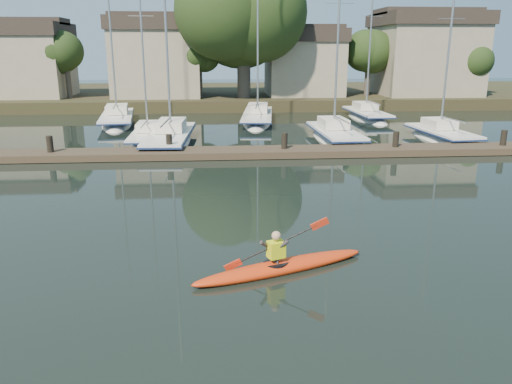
{
  "coord_description": "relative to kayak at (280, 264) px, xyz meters",
  "views": [
    {
      "loc": [
        -0.47,
        -11.69,
        5.5
      ],
      "look_at": [
        0.66,
        3.07,
        1.2
      ],
      "focal_mm": 35.0,
      "sensor_mm": 36.0,
      "label": 1
    }
  ],
  "objects": [
    {
      "name": "ground",
      "position": [
        -1.04,
        0.1,
        -0.19
      ],
      "size": [
        160.0,
        160.0,
        0.0
      ],
      "primitive_type": "plane",
      "color": "black",
      "rests_on": "ground"
    },
    {
      "name": "kayak",
      "position": [
        0.0,
        0.0,
        0.0
      ],
      "size": [
        4.76,
        2.33,
        1.55
      ],
      "rotation": [
        0.0,
        0.0,
        0.36
      ],
      "color": "red",
      "rests_on": "ground"
    },
    {
      "name": "dock",
      "position": [
        -1.04,
        14.1,
        0.02
      ],
      "size": [
        34.0,
        2.0,
        1.8
      ],
      "color": "#443526",
      "rests_on": "ground"
    },
    {
      "name": "sailboat_1",
      "position": [
        -5.81,
        19.02,
        -0.36
      ],
      "size": [
        2.0,
        7.69,
        12.53
      ],
      "rotation": [
        0.0,
        0.0,
        0.01
      ],
      "color": "silver",
      "rests_on": "ground"
    },
    {
      "name": "sailboat_2",
      "position": [
        -4.34,
        17.98,
        -0.39
      ],
      "size": [
        2.81,
        10.13,
        16.6
      ],
      "rotation": [
        0.0,
        0.0,
        -0.05
      ],
      "color": "silver",
      "rests_on": "ground"
    },
    {
      "name": "sailboat_3",
      "position": [
        5.66,
        18.46,
        -0.39
      ],
      "size": [
        2.5,
        8.64,
        13.84
      ],
      "rotation": [
        0.0,
        0.0,
        0.03
      ],
      "color": "silver",
      "rests_on": "ground"
    },
    {
      "name": "sailboat_4",
      "position": [
        12.24,
        17.92,
        -0.39
      ],
      "size": [
        2.81,
        7.48,
        12.44
      ],
      "rotation": [
        0.0,
        0.0,
        0.09
      ],
      "color": "silver",
      "rests_on": "ground"
    },
    {
      "name": "sailboat_5",
      "position": [
        -9.04,
        26.53,
        -0.39
      ],
      "size": [
        3.64,
        10.19,
        16.5
      ],
      "rotation": [
        0.0,
        0.0,
        0.13
      ],
      "color": "silver",
      "rests_on": "ground"
    },
    {
      "name": "sailboat_6",
      "position": [
        1.55,
        26.74,
        -0.39
      ],
      "size": [
        3.42,
        10.88,
        17.01
      ],
      "rotation": [
        0.0,
        0.0,
        -0.11
      ],
      "color": "silver",
      "rests_on": "ground"
    },
    {
      "name": "sailboat_7",
      "position": [
        10.39,
        27.67,
        -0.39
      ],
      "size": [
        2.49,
        8.48,
        13.56
      ],
      "rotation": [
        0.0,
        0.0,
        0.03
      ],
      "color": "silver",
      "rests_on": "ground"
    },
    {
      "name": "shore",
      "position": [
        0.57,
        40.39,
        3.04
      ],
      "size": [
        90.0,
        25.25,
        12.75
      ],
      "color": "#292F17",
      "rests_on": "ground"
    }
  ]
}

